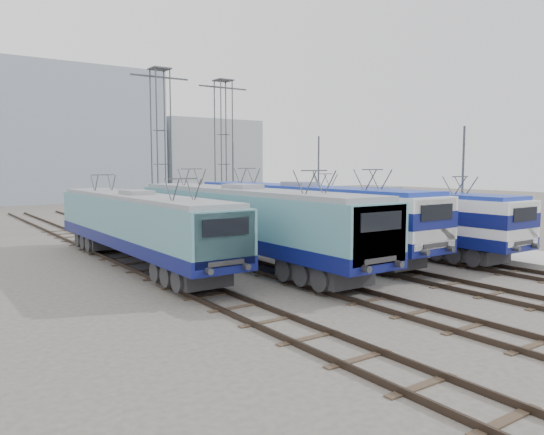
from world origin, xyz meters
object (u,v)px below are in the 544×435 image
at_px(locomotive_far_left, 139,223).
at_px(locomotive_far_right, 385,213).
at_px(locomotive_center_right, 302,211).
at_px(catenary_tower_east, 224,145).
at_px(mast_mid, 318,185).
at_px(locomotive_center_left, 245,219).
at_px(mast_rear, 233,181).
at_px(catenary_tower_west, 161,142).
at_px(mast_front, 462,192).

xyz_separation_m(locomotive_far_left, locomotive_far_right, (13.50, -3.29, 0.04)).
distance_m(locomotive_center_right, catenary_tower_east, 17.26).
relative_size(locomotive_far_right, mast_mid, 2.45).
distance_m(locomotive_center_left, mast_mid, 13.17).
xyz_separation_m(locomotive_far_left, mast_rear, (15.35, 16.90, 1.35)).
xyz_separation_m(catenary_tower_west, mast_front, (8.60, -20.00, -3.14)).
height_order(catenary_tower_west, mast_front, catenary_tower_west).
xyz_separation_m(mast_mid, mast_rear, (0.00, 12.00, 0.00)).
xyz_separation_m(catenary_tower_west, catenary_tower_east, (6.50, 2.00, 0.00)).
bearing_deg(catenary_tower_east, catenary_tower_west, -162.90).
bearing_deg(locomotive_center_right, locomotive_far_left, 171.94).
distance_m(mast_front, mast_rear, 24.00).
height_order(locomotive_center_right, locomotive_far_right, locomotive_center_right).
height_order(catenary_tower_west, catenary_tower_east, same).
xyz_separation_m(locomotive_center_left, mast_front, (10.85, -4.63, 1.19)).
height_order(locomotive_far_right, mast_mid, mast_mid).
height_order(locomotive_center_left, mast_rear, mast_rear).
xyz_separation_m(locomotive_center_left, locomotive_far_right, (9.00, -0.82, -0.11)).
distance_m(locomotive_center_right, mast_front, 8.69).
distance_m(mast_mid, mast_rear, 12.00).
bearing_deg(catenary_tower_east, mast_mid, -78.14).
bearing_deg(mast_front, catenary_tower_east, 95.45).
bearing_deg(mast_rear, mast_front, -90.00).
height_order(locomotive_far_left, catenary_tower_east, catenary_tower_east).
relative_size(locomotive_center_left, catenary_tower_west, 1.55).
height_order(locomotive_far_right, mast_rear, mast_rear).
height_order(locomotive_far_left, locomotive_far_right, locomotive_far_left).
bearing_deg(mast_front, catenary_tower_west, 113.27).
relative_size(locomotive_center_left, mast_rear, 2.65).
distance_m(mast_front, mast_mid, 12.00).
distance_m(catenary_tower_east, mast_mid, 10.69).
bearing_deg(locomotive_center_right, locomotive_center_left, -165.15).
relative_size(locomotive_far_left, locomotive_center_left, 0.93).
distance_m(catenary_tower_east, mast_front, 22.32).
relative_size(catenary_tower_east, mast_mid, 1.71).
height_order(locomotive_center_right, mast_front, mast_front).
height_order(locomotive_far_left, mast_front, mast_front).
distance_m(locomotive_far_left, mast_front, 16.97).
bearing_deg(mast_front, locomotive_center_right, 137.47).
bearing_deg(mast_front, locomotive_far_right, 115.91).
distance_m(locomotive_far_left, catenary_tower_east, 20.44).
height_order(mast_front, mast_rear, same).
bearing_deg(mast_rear, catenary_tower_west, -155.06).
height_order(locomotive_center_left, mast_front, mast_front).
bearing_deg(locomotive_center_left, locomotive_far_left, 151.26).
bearing_deg(locomotive_center_right, locomotive_far_right, -24.15).
relative_size(mast_front, mast_rear, 1.00).
xyz_separation_m(locomotive_far_left, locomotive_center_right, (9.00, -1.27, 0.22)).
height_order(locomotive_center_right, catenary_tower_east, catenary_tower_east).
height_order(catenary_tower_east, mast_mid, catenary_tower_east).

